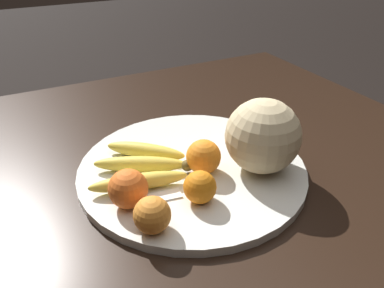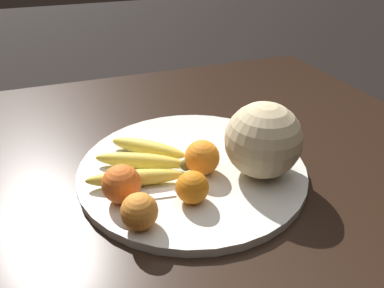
{
  "view_description": "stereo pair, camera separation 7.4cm",
  "coord_description": "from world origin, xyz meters",
  "px_view_note": "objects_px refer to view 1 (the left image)",
  "views": [
    {
      "loc": [
        0.24,
        0.59,
        1.15
      ],
      "look_at": [
        -0.05,
        0.03,
        0.77
      ],
      "focal_mm": 35.0,
      "sensor_mm": 36.0,
      "label": 1
    },
    {
      "loc": [
        0.17,
        0.62,
        1.15
      ],
      "look_at": [
        -0.05,
        0.03,
        0.77
      ],
      "focal_mm": 35.0,
      "sensor_mm": 36.0,
      "label": 2
    }
  ],
  "objects_px": {
    "produce_tag": "(158,197)",
    "melon": "(263,136)",
    "fruit_bowl": "(192,168)",
    "orange_front_left": "(200,187)",
    "orange_front_right": "(204,157)",
    "orange_mid_center": "(128,189)",
    "orange_back_left": "(152,215)",
    "kitchen_table": "(166,202)",
    "banana_bunch": "(143,165)"
  },
  "relations": [
    {
      "from": "banana_bunch",
      "to": "orange_mid_center",
      "type": "bearing_deg",
      "value": 83.1
    },
    {
      "from": "fruit_bowl",
      "to": "melon",
      "type": "relative_size",
      "value": 3.13
    },
    {
      "from": "banana_bunch",
      "to": "produce_tag",
      "type": "relative_size",
      "value": 2.5
    },
    {
      "from": "orange_mid_center",
      "to": "orange_front_left",
      "type": "bearing_deg",
      "value": 158.41
    },
    {
      "from": "kitchen_table",
      "to": "banana_bunch",
      "type": "xyz_separation_m",
      "value": [
        0.05,
        0.01,
        0.11
      ]
    },
    {
      "from": "orange_front_left",
      "to": "produce_tag",
      "type": "relative_size",
      "value": 0.68
    },
    {
      "from": "produce_tag",
      "to": "melon",
      "type": "bearing_deg",
      "value": -172.3
    },
    {
      "from": "kitchen_table",
      "to": "orange_front_left",
      "type": "relative_size",
      "value": 23.25
    },
    {
      "from": "fruit_bowl",
      "to": "orange_mid_center",
      "type": "height_order",
      "value": "orange_mid_center"
    },
    {
      "from": "orange_front_left",
      "to": "orange_back_left",
      "type": "bearing_deg",
      "value": 16.73
    },
    {
      "from": "banana_bunch",
      "to": "orange_front_left",
      "type": "xyz_separation_m",
      "value": [
        -0.06,
        0.13,
        0.01
      ]
    },
    {
      "from": "melon",
      "to": "banana_bunch",
      "type": "xyz_separation_m",
      "value": [
        0.21,
        -0.09,
        -0.06
      ]
    },
    {
      "from": "banana_bunch",
      "to": "orange_mid_center",
      "type": "distance_m",
      "value": 0.1
    },
    {
      "from": "kitchen_table",
      "to": "orange_mid_center",
      "type": "bearing_deg",
      "value": 40.24
    },
    {
      "from": "banana_bunch",
      "to": "orange_front_left",
      "type": "height_order",
      "value": "orange_front_left"
    },
    {
      "from": "produce_tag",
      "to": "orange_front_right",
      "type": "bearing_deg",
      "value": -153.22
    },
    {
      "from": "banana_bunch",
      "to": "orange_back_left",
      "type": "distance_m",
      "value": 0.16
    },
    {
      "from": "kitchen_table",
      "to": "produce_tag",
      "type": "bearing_deg",
      "value": 60.98
    },
    {
      "from": "kitchen_table",
      "to": "melon",
      "type": "height_order",
      "value": "melon"
    },
    {
      "from": "melon",
      "to": "orange_mid_center",
      "type": "bearing_deg",
      "value": -2.0
    },
    {
      "from": "fruit_bowl",
      "to": "orange_front_left",
      "type": "relative_size",
      "value": 7.83
    },
    {
      "from": "kitchen_table",
      "to": "orange_front_left",
      "type": "distance_m",
      "value": 0.18
    },
    {
      "from": "kitchen_table",
      "to": "orange_front_left",
      "type": "bearing_deg",
      "value": 94.68
    },
    {
      "from": "fruit_bowl",
      "to": "orange_front_left",
      "type": "xyz_separation_m",
      "value": [
        0.04,
        0.11,
        0.04
      ]
    },
    {
      "from": "melon",
      "to": "orange_front_right",
      "type": "height_order",
      "value": "melon"
    },
    {
      "from": "orange_back_left",
      "to": "orange_front_right",
      "type": "bearing_deg",
      "value": -144.58
    },
    {
      "from": "orange_front_right",
      "to": "produce_tag",
      "type": "xyz_separation_m",
      "value": [
        0.11,
        0.04,
        -0.03
      ]
    },
    {
      "from": "orange_front_right",
      "to": "orange_back_left",
      "type": "bearing_deg",
      "value": 35.42
    },
    {
      "from": "orange_front_left",
      "to": "orange_front_right",
      "type": "distance_m",
      "value": 0.09
    },
    {
      "from": "melon",
      "to": "kitchen_table",
      "type": "bearing_deg",
      "value": -30.32
    },
    {
      "from": "orange_front_left",
      "to": "fruit_bowl",
      "type": "bearing_deg",
      "value": -110.0
    },
    {
      "from": "melon",
      "to": "orange_front_right",
      "type": "bearing_deg",
      "value": -20.54
    },
    {
      "from": "orange_back_left",
      "to": "produce_tag",
      "type": "xyz_separation_m",
      "value": [
        -0.04,
        -0.07,
        -0.03
      ]
    },
    {
      "from": "orange_front_left",
      "to": "produce_tag",
      "type": "height_order",
      "value": "orange_front_left"
    },
    {
      "from": "kitchen_table",
      "to": "melon",
      "type": "relative_size",
      "value": 9.3
    },
    {
      "from": "orange_front_right",
      "to": "orange_mid_center",
      "type": "xyz_separation_m",
      "value": [
        0.16,
        0.03,
        0.0
      ]
    },
    {
      "from": "melon",
      "to": "orange_back_left",
      "type": "xyz_separation_m",
      "value": [
        0.26,
        0.07,
        -0.04
      ]
    },
    {
      "from": "banana_bunch",
      "to": "orange_back_left",
      "type": "bearing_deg",
      "value": 102.27
    },
    {
      "from": "fruit_bowl",
      "to": "produce_tag",
      "type": "relative_size",
      "value": 5.32
    },
    {
      "from": "melon",
      "to": "produce_tag",
      "type": "distance_m",
      "value": 0.23
    },
    {
      "from": "melon",
      "to": "orange_front_right",
      "type": "distance_m",
      "value": 0.12
    },
    {
      "from": "banana_bunch",
      "to": "kitchen_table",
      "type": "bearing_deg",
      "value": -145.99
    },
    {
      "from": "fruit_bowl",
      "to": "produce_tag",
      "type": "height_order",
      "value": "produce_tag"
    },
    {
      "from": "orange_front_right",
      "to": "produce_tag",
      "type": "height_order",
      "value": "orange_front_right"
    },
    {
      "from": "orange_front_left",
      "to": "produce_tag",
      "type": "xyz_separation_m",
      "value": [
        0.06,
        -0.04,
        -0.03
      ]
    },
    {
      "from": "orange_back_left",
      "to": "kitchen_table",
      "type": "bearing_deg",
      "value": -118.92
    },
    {
      "from": "orange_front_left",
      "to": "orange_front_right",
      "type": "bearing_deg",
      "value": -122.49
    },
    {
      "from": "orange_front_left",
      "to": "orange_front_right",
      "type": "relative_size",
      "value": 0.86
    },
    {
      "from": "orange_front_left",
      "to": "produce_tag",
      "type": "distance_m",
      "value": 0.08
    },
    {
      "from": "fruit_bowl",
      "to": "orange_back_left",
      "type": "height_order",
      "value": "orange_back_left"
    }
  ]
}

